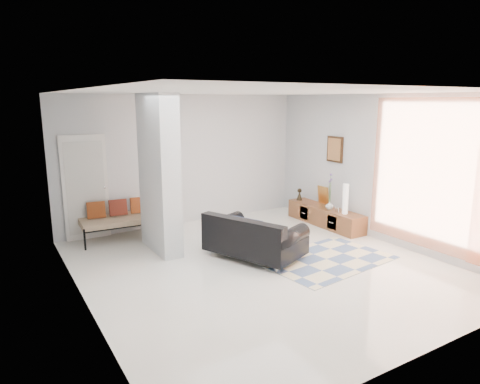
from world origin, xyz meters
TOP-DOWN VIEW (x-y plane):
  - floor at (0.00, 0.00)m, footprint 6.00×6.00m
  - ceiling at (0.00, 0.00)m, footprint 6.00×6.00m
  - wall_back at (0.00, 3.00)m, footprint 6.00×0.00m
  - wall_front at (0.00, -3.00)m, footprint 6.00×0.00m
  - wall_left at (-2.75, 0.00)m, footprint 0.00×6.00m
  - wall_right at (2.75, 0.00)m, footprint 0.00×6.00m
  - partition_column at (-1.10, 1.60)m, footprint 0.35×1.20m
  - hallway_door at (-2.10, 2.96)m, footprint 0.85×0.06m
  - curtain at (2.67, -1.15)m, footprint 0.00×2.55m
  - wall_art at (2.72, 1.23)m, footprint 0.04×0.45m
  - media_console at (2.52, 1.23)m, footprint 0.45×2.02m
  - loveseat at (0.09, 0.38)m, footprint 1.51×1.87m
  - daybed at (-1.42, 2.63)m, footprint 1.86×0.86m
  - area_rug at (1.13, -0.36)m, footprint 2.32×1.68m
  - cylinder_lamp at (2.50, 0.63)m, footprint 0.11×0.11m
  - bronze_figurine at (2.47, 2.07)m, footprint 0.14×0.14m
  - vase at (2.47, 1.06)m, footprint 0.17×0.17m

SIDE VIEW (x-z plane):
  - floor at x=0.00m, z-range 0.00..0.00m
  - area_rug at x=1.13m, z-range 0.00..0.01m
  - media_console at x=2.52m, z-range -0.20..0.60m
  - loveseat at x=0.09m, z-range -0.03..0.73m
  - daybed at x=-1.42m, z-range 0.03..0.80m
  - vase at x=2.47m, z-range 0.40..0.57m
  - bronze_figurine at x=2.47m, z-range 0.40..0.67m
  - cylinder_lamp at x=2.50m, z-range 0.40..1.02m
  - hallway_door at x=-2.10m, z-range 0.00..2.04m
  - partition_column at x=-1.10m, z-range 0.00..2.80m
  - wall_back at x=0.00m, z-range -1.60..4.40m
  - wall_front at x=0.00m, z-range -1.60..4.40m
  - wall_left at x=-2.75m, z-range -1.60..4.40m
  - wall_right at x=2.75m, z-range -1.60..4.40m
  - curtain at x=2.67m, z-range 0.17..2.72m
  - wall_art at x=2.72m, z-range 1.38..1.92m
  - ceiling at x=0.00m, z-range 2.80..2.80m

